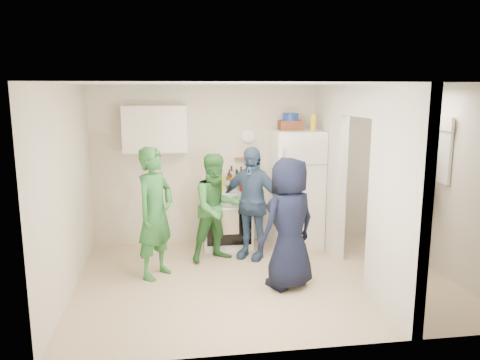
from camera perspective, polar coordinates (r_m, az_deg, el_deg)
The scene contains 39 objects.
floor at distance 6.25m, azimuth 3.03°, elevation -11.96°, with size 4.80×4.80×0.00m, color beige.
wall_back at distance 7.52m, azimuth 0.61°, elevation 1.93°, with size 4.80×4.80×0.00m, color silver.
wall_front at distance 4.27m, azimuth 7.65°, elevation -5.24°, with size 4.80×4.80×0.00m, color silver.
wall_left at distance 5.90m, azimuth -20.37°, elevation -1.30°, with size 3.40×3.40×0.00m, color silver.
wall_right at distance 6.76m, azimuth 23.51°, elevation -0.02°, with size 3.40×3.40×0.00m, color silver.
ceiling at distance 5.75m, azimuth 3.28°, elevation 11.62°, with size 4.80×4.80×0.00m, color white.
partition_pier_back at distance 7.23m, azimuth 10.79°, elevation 1.37°, with size 0.12×1.20×2.50m, color silver.
partition_pier_front at distance 5.24m, azimuth 18.57°, elevation -2.66°, with size 0.12×1.20×2.50m, color silver.
partition_header at distance 6.11m, azimuth 14.52°, elevation 9.38°, with size 0.12×1.00×0.40m, color silver.
stove at distance 7.33m, azimuth -1.62°, elevation -4.63°, with size 0.78×0.65×0.93m, color white.
upper_cabinet at distance 7.19m, azimuth -10.32°, elevation 6.15°, with size 0.95×0.34×0.70m, color silver.
fridge at distance 7.39m, azimuth 6.83°, elevation -1.00°, with size 0.75×0.73×1.82m, color white.
wicker_basket at distance 7.28m, azimuth 6.14°, elevation 6.66°, with size 0.35×0.25×0.15m, color brown.
blue_bowl at distance 7.27m, azimuth 6.16°, elevation 7.68°, with size 0.24×0.24×0.11m, color navy.
yellow_cup_stack_top at distance 7.21m, azimuth 8.93°, elevation 6.95°, with size 0.09×0.09×0.25m, color yellow.
wall_clock at distance 7.45m, azimuth 1.02°, elevation 5.33°, with size 0.22×0.22×0.03m, color white.
spice_shelf at distance 7.46m, azimuth 0.67°, elevation 2.63°, with size 0.35×0.08×0.03m, color olive.
nook_window at distance 6.86m, azimuth 22.76°, elevation 3.57°, with size 0.03×0.70×0.80m, color black.
nook_window_frame at distance 6.86m, azimuth 22.65°, elevation 3.57°, with size 0.04×0.76×0.86m, color white.
nook_valance at distance 6.81m, azimuth 22.68°, elevation 6.49°, with size 0.04×0.82×0.18m, color white.
yellow_cup_stack_stove at distance 6.96m, azimuth -2.42°, elevation -0.48°, with size 0.09×0.09×0.25m, color #F6FF15.
red_cup at distance 7.04m, azimuth 0.32°, elevation -0.89°, with size 0.09×0.09×0.12m, color red.
person_green_left at distance 6.17m, azimuth -10.30°, elevation -3.97°, with size 0.63×0.41×1.72m, color #317B39.
person_green_center at distance 6.68m, azimuth -2.85°, elevation -3.41°, with size 0.75×0.59×1.55m, color #35793D.
person_denim at distance 6.77m, azimuth 1.38°, elevation -2.82°, with size 0.96×0.40×1.64m, color #344D72.
person_navy at distance 5.79m, azimuth 5.99°, elevation -5.29°, with size 0.80×0.52×1.64m, color black.
person_nook at distance 6.91m, azimuth 19.19°, elevation -2.17°, with size 1.21×0.70×1.87m, color black.
bottle_a at distance 7.27m, azimuth -3.97°, elevation 0.05°, with size 0.06×0.06×0.26m, color brown.
bottle_b at distance 7.10m, azimuth -3.07°, elevation -0.25°, with size 0.06×0.06×0.25m, color #1A4F25.
bottle_c at distance 7.32m, azimuth -2.26°, elevation 0.36°, with size 0.06×0.06×0.32m, color #B4BBC3.
bottle_d at distance 7.16m, azimuth -1.43°, elevation -0.11°, with size 0.07×0.07×0.26m, color #533D0E.
bottle_e at distance 7.38m, azimuth -1.04°, elevation 0.50°, with size 0.08×0.08×0.33m, color #AFB4C2.
bottle_f at distance 7.23m, azimuth -0.28°, elevation 0.08°, with size 0.06×0.06×0.28m, color #18441B.
bottle_g at distance 7.33m, azimuth 0.14°, elevation 0.41°, with size 0.07×0.07×0.32m, color olive.
bottle_h at distance 7.05m, azimuth -3.83°, elevation -0.10°, with size 0.07×0.07×0.31m, color #9FA6AA.
bottle_i at distance 7.27m, azimuth -1.29°, elevation 0.19°, with size 0.07×0.07×0.29m, color #611B10.
bottle_j at distance 7.12m, azimuth 0.80°, elevation -0.08°, with size 0.08×0.08×0.29m, color #205D3A.
bottle_k at distance 7.19m, azimuth -3.35°, elevation 0.11°, with size 0.07×0.07×0.31m, color brown.
bottle_l at distance 7.06m, azimuth -0.44°, elevation 0.01°, with size 0.08×0.08×0.33m, color #ABB6BC.
Camera 1 is at (-1.14, -5.64, 2.44)m, focal length 35.00 mm.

